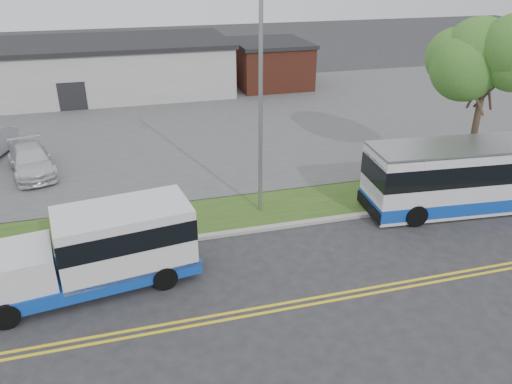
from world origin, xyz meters
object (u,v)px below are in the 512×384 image
object	(u,v)px
tree_east	(488,61)
transit_bus	(487,175)
parked_car_b	(31,160)
shuttle_bus	(104,247)
streetlight_near	(261,100)

from	to	relation	value
tree_east	transit_bus	xyz separation A→B (m)	(-0.86, -2.40, -4.62)
parked_car_b	shuttle_bus	bearing A→B (deg)	-85.40
tree_east	transit_bus	distance (m)	5.28
parked_car_b	transit_bus	bearing A→B (deg)	-38.88
shuttle_bus	parked_car_b	distance (m)	11.83
transit_bus	parked_car_b	bearing A→B (deg)	160.03
transit_bus	parked_car_b	xyz separation A→B (m)	(-20.66, 9.50, -0.77)
tree_east	streetlight_near	distance (m)	11.05
tree_east	shuttle_bus	distance (m)	18.77
tree_east	parked_car_b	world-z (taller)	tree_east
transit_bus	shuttle_bus	bearing A→B (deg)	-169.59
tree_east	shuttle_bus	world-z (taller)	tree_east
shuttle_bus	tree_east	bearing A→B (deg)	4.69
shuttle_bus	parked_car_b	xyz separation A→B (m)	(-3.80, 11.18, -0.70)
transit_bus	streetlight_near	bearing A→B (deg)	172.89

